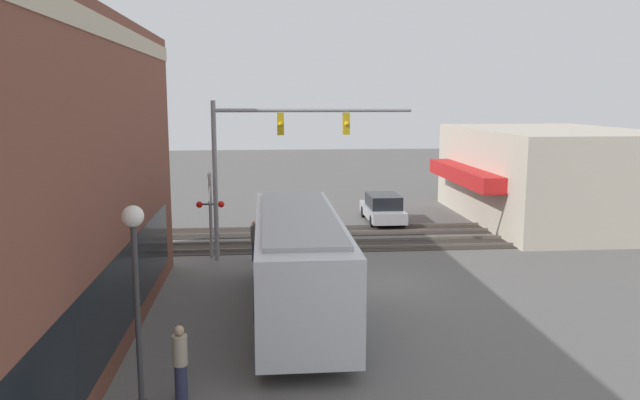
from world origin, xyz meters
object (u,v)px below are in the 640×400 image
at_px(pedestrian_by_lamp, 180,362).
at_px(pedestrian_at_crossing, 255,240).
at_px(streetlamp, 137,296).
at_px(city_bus, 298,260).
at_px(parked_car_silver, 383,209).
at_px(crossing_signal, 210,204).

bearing_deg(pedestrian_by_lamp, pedestrian_at_crossing, -7.16).
bearing_deg(streetlamp, pedestrian_at_crossing, -9.53).
relative_size(city_bus, parked_car_silver, 2.25).
bearing_deg(parked_car_silver, crossing_signal, 128.67).
xyz_separation_m(city_bus, pedestrian_at_crossing, (6.62, 1.42, -0.89)).
distance_m(city_bus, pedestrian_at_crossing, 6.83).
xyz_separation_m(parked_car_silver, pedestrian_at_crossing, (-7.65, 6.82, 0.16)).
bearing_deg(crossing_signal, city_bus, -156.03).
distance_m(city_bus, parked_car_silver, 15.29).
relative_size(crossing_signal, pedestrian_by_lamp, 2.19).
xyz_separation_m(pedestrian_by_lamp, pedestrian_at_crossing, (11.95, -1.50, -0.02)).
bearing_deg(pedestrian_by_lamp, crossing_signal, 1.52).
xyz_separation_m(streetlamp, pedestrian_by_lamp, (0.99, -0.67, -1.87)).
relative_size(pedestrian_by_lamp, pedestrian_at_crossing, 1.02).
height_order(parked_car_silver, pedestrian_at_crossing, pedestrian_at_crossing).
bearing_deg(pedestrian_at_crossing, streetlamp, 170.47).
relative_size(streetlamp, pedestrian_at_crossing, 2.69).
xyz_separation_m(city_bus, parked_car_silver, (14.27, -5.40, -1.05)).
relative_size(crossing_signal, parked_car_silver, 0.83).
relative_size(parked_car_silver, pedestrian_by_lamp, 2.64).
bearing_deg(pedestrian_by_lamp, streetlamp, 145.81).
height_order(crossing_signal, parked_car_silver, crossing_signal).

